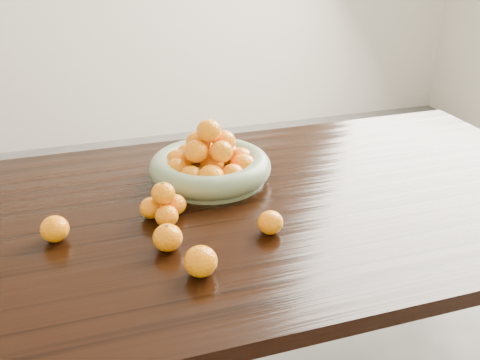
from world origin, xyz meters
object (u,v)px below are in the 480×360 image
object	(u,v)px
fruit_bowl	(210,164)
loose_orange_0	(168,238)
dining_table	(237,233)
orange_pyramid	(164,205)

from	to	relation	value
fruit_bowl	loose_orange_0	size ratio (longest dim) A/B	5.13
dining_table	fruit_bowl	world-z (taller)	fruit_bowl
dining_table	loose_orange_0	size ratio (longest dim) A/B	29.50
orange_pyramid	fruit_bowl	bearing A→B (deg)	48.08
orange_pyramid	loose_orange_0	size ratio (longest dim) A/B	1.74
dining_table	loose_orange_0	distance (m)	0.29
fruit_bowl	loose_orange_0	world-z (taller)	fruit_bowl
fruit_bowl	orange_pyramid	bearing A→B (deg)	-131.92
fruit_bowl	loose_orange_0	xyz separation A→B (m)	(-0.19, -0.33, -0.01)
dining_table	loose_orange_0	xyz separation A→B (m)	(-0.21, -0.16, 0.12)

